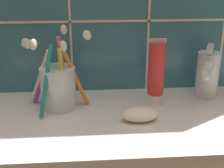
{
  "coord_description": "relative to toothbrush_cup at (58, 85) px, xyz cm",
  "views": [
    {
      "loc": [
        -12.42,
        -58.59,
        32.4
      ],
      "look_at": [
        -7.87,
        2.22,
        8.5
      ],
      "focal_mm": 50.0,
      "sensor_mm": 36.0,
      "label": 1
    }
  ],
  "objects": [
    {
      "name": "toothbrush_cup",
      "position": [
        0.0,
        0.0,
        0.0
      ],
      "size": [
        16.12,
        11.54,
        18.08
      ],
      "color": "silver",
      "rests_on": "sink_counter"
    },
    {
      "name": "soap_bar",
      "position": [
        17.03,
        -7.9,
        -3.96
      ],
      "size": [
        7.59,
        4.13,
        2.89
      ],
      "primitive_type": "ellipsoid",
      "color": "silver",
      "rests_on": "sink_counter"
    },
    {
      "name": "sink_faucet",
      "position": [
        34.63,
        2.9,
        0.65
      ],
      "size": [
        6.81,
        10.69,
        12.54
      ],
      "rotation": [
        0.0,
        0.0,
        -2.0
      ],
      "color": "silver",
      "rests_on": "sink_counter"
    },
    {
      "name": "toothpaste_tube",
      "position": [
        21.76,
        -0.02,
        2.19
      ],
      "size": [
        3.72,
        3.54,
        15.27
      ],
      "color": "white",
      "rests_on": "sink_counter"
    },
    {
      "name": "sink_counter",
      "position": [
        19.57,
        -5.57,
        -6.41
      ],
      "size": [
        74.42,
        30.8,
        2.0
      ],
      "primitive_type": "cube",
      "color": "silver",
      "rests_on": "ground"
    }
  ]
}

